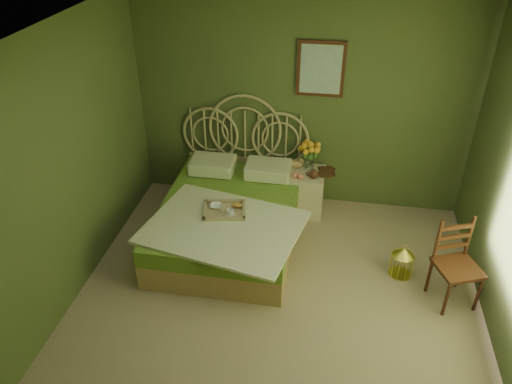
% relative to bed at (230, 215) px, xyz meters
% --- Properties ---
extents(floor, '(4.50, 4.50, 0.00)m').
position_rel_bed_xyz_m(floor, '(0.68, -1.26, -0.30)').
color(floor, tan).
rests_on(floor, ground).
extents(ceiling, '(4.50, 4.50, 0.00)m').
position_rel_bed_xyz_m(ceiling, '(0.68, -1.26, 2.30)').
color(ceiling, silver).
rests_on(ceiling, wall_back).
extents(wall_back, '(4.00, 0.00, 4.00)m').
position_rel_bed_xyz_m(wall_back, '(0.68, 0.99, 1.00)').
color(wall_back, '#515D31').
rests_on(wall_back, floor).
extents(wall_left, '(0.00, 4.50, 4.50)m').
position_rel_bed_xyz_m(wall_left, '(-1.32, -1.26, 1.00)').
color(wall_left, '#515D31').
rests_on(wall_left, floor).
extents(wall_art, '(0.54, 0.04, 0.64)m').
position_rel_bed_xyz_m(wall_art, '(0.88, 0.96, 1.45)').
color(wall_art, '#3D1F10').
rests_on(wall_art, wall_back).
extents(bed, '(1.76, 2.22, 1.38)m').
position_rel_bed_xyz_m(bed, '(0.00, 0.00, 0.00)').
color(bed, tan).
rests_on(bed, floor).
extents(nightstand, '(0.49, 0.49, 0.97)m').
position_rel_bed_xyz_m(nightstand, '(0.78, 0.72, 0.05)').
color(nightstand, beige).
rests_on(nightstand, floor).
extents(chair, '(0.51, 0.51, 0.88)m').
position_rel_bed_xyz_m(chair, '(2.38, -0.58, 0.19)').
color(chair, '#3D1F10').
rests_on(chair, floor).
extents(birdcage, '(0.23, 0.23, 0.35)m').
position_rel_bed_xyz_m(birdcage, '(1.92, -0.34, -0.13)').
color(birdcage, '#DEC547').
rests_on(birdcage, floor).
extents(book_lower, '(0.23, 0.27, 0.02)m').
position_rel_bed_xyz_m(book_lower, '(0.96, 0.72, 0.25)').
color(book_lower, '#381E0F').
rests_on(book_lower, nightstand).
extents(book_upper, '(0.22, 0.27, 0.02)m').
position_rel_bed_xyz_m(book_upper, '(0.96, 0.72, 0.27)').
color(book_upper, '#472819').
rests_on(book_upper, nightstand).
extents(cereal_bowl, '(0.15, 0.15, 0.03)m').
position_rel_bed_xyz_m(cereal_bowl, '(-0.10, -0.20, 0.25)').
color(cereal_bowl, white).
rests_on(cereal_bowl, bed).
extents(coffee_cup, '(0.10, 0.10, 0.07)m').
position_rel_bed_xyz_m(coffee_cup, '(0.08, -0.31, 0.27)').
color(coffee_cup, white).
rests_on(coffee_cup, bed).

